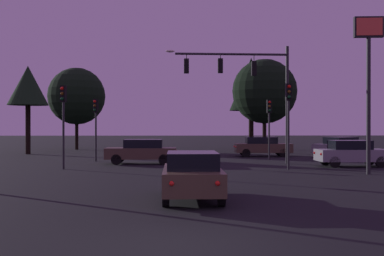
{
  "coord_description": "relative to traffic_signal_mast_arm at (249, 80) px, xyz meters",
  "views": [
    {
      "loc": [
        0.01,
        -8.98,
        2.33
      ],
      "look_at": [
        0.64,
        18.38,
        2.23
      ],
      "focal_mm": 43.49,
      "sensor_mm": 36.0,
      "label": 1
    }
  ],
  "objects": [
    {
      "name": "traffic_signal_mast_arm",
      "position": [
        0.0,
        0.0,
        0.0
      ],
      "size": [
        7.66,
        0.57,
        7.31
      ],
      "color": "#232326",
      "rests_on": "ground"
    },
    {
      "name": "tree_left_far",
      "position": [
        -14.65,
        18.05,
        0.13
      ],
      "size": [
        5.69,
        5.69,
        8.19
      ],
      "color": "black",
      "rests_on": "ground"
    },
    {
      "name": "tree_right_cluster",
      "position": [
        2.97,
        18.7,
        1.4
      ],
      "size": [
        4.44,
        4.44,
        9.36
      ],
      "color": "black",
      "rests_on": "ground"
    },
    {
      "name": "tree_center_horizon",
      "position": [
        -17.0,
        10.45,
        0.47
      ],
      "size": [
        3.34,
        3.34,
        7.4
      ],
      "color": "black",
      "rests_on": "ground"
    },
    {
      "name": "car_parked_lot",
      "position": [
        7.84,
        6.28,
        -4.42
      ],
      "size": [
        4.34,
        3.56,
        1.52
      ],
      "color": "gray",
      "rests_on": "ground"
    },
    {
      "name": "store_sign_illuminated",
      "position": [
        4.89,
        -6.42,
        0.32
      ],
      "size": [
        1.41,
        0.36,
        7.63
      ],
      "color": "#232326",
      "rests_on": "ground"
    },
    {
      "name": "car_crossing_right",
      "position": [
        -6.63,
        0.21,
        -4.42
      ],
      "size": [
        4.43,
        1.78,
        1.52
      ],
      "color": "#473828",
      "rests_on": "ground"
    },
    {
      "name": "traffic_light_corner_right",
      "position": [
        -10.58,
        -3.32,
        -2.01
      ],
      "size": [
        0.35,
        0.38,
        4.55
      ],
      "color": "#232326",
      "rests_on": "ground"
    },
    {
      "name": "traffic_light_corner_left",
      "position": [
        1.92,
        3.37,
        -2.26
      ],
      "size": [
        0.32,
        0.36,
        4.17
      ],
      "color": "#232326",
      "rests_on": "ground"
    },
    {
      "name": "car_nearside_lane",
      "position": [
        -3.82,
        -13.97,
        -4.42
      ],
      "size": [
        1.86,
        4.05,
        1.52
      ],
      "color": "#473828",
      "rests_on": "ground"
    },
    {
      "name": "traffic_light_median",
      "position": [
        -9.86,
        2.28,
        -2.27
      ],
      "size": [
        0.36,
        0.39,
        4.15
      ],
      "color": "#232326",
      "rests_on": "ground"
    },
    {
      "name": "traffic_light_far_side",
      "position": [
        1.6,
        -3.82,
        -1.95
      ],
      "size": [
        0.31,
        0.36,
        4.64
      ],
      "color": "#232326",
      "rests_on": "ground"
    },
    {
      "name": "ground_plane",
      "position": [
        -4.18,
        4.81,
        -5.22
      ],
      "size": [
        168.0,
        168.0,
        0.0
      ],
      "primitive_type": "plane",
      "color": "black",
      "rests_on": "ground"
    },
    {
      "name": "tree_behind_sign",
      "position": [
        3.16,
        12.13,
        0.19
      ],
      "size": [
        5.69,
        5.69,
        8.26
      ],
      "color": "black",
      "rests_on": "ground"
    },
    {
      "name": "car_crossing_left",
      "position": [
        5.7,
        -2.01,
        -4.42
      ],
      "size": [
        4.13,
        1.84,
        1.52
      ],
      "color": "gray",
      "rests_on": "ground"
    },
    {
      "name": "car_far_lane",
      "position": [
        2.11,
        7.05,
        -4.42
      ],
      "size": [
        4.39,
        1.83,
        1.52
      ],
      "color": "#473828",
      "rests_on": "ground"
    }
  ]
}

